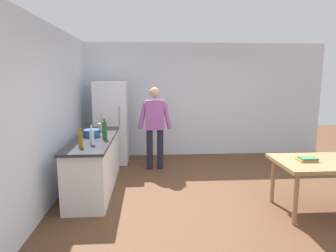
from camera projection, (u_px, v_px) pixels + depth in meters
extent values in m
plane|color=brown|center=(221.00, 205.00, 4.41)|extent=(14.00, 14.00, 0.00)
cube|color=silver|center=(192.00, 100.00, 7.14)|extent=(6.40, 0.12, 2.70)
cube|color=silver|center=(43.00, 116.00, 4.21)|extent=(0.12, 5.60, 2.70)
cube|color=white|center=(95.00, 164.00, 4.99)|extent=(0.60, 2.12, 0.86)
cube|color=#2D2D33|center=(94.00, 139.00, 4.92)|extent=(0.64, 2.20, 0.04)
cube|color=white|center=(111.00, 123.00, 6.50)|extent=(0.70, 0.64, 1.80)
cylinder|color=#B2B2B7|center=(120.00, 116.00, 6.14)|extent=(0.02, 0.02, 0.40)
cylinder|color=#1E1E2D|center=(150.00, 149.00, 6.09)|extent=(0.13, 0.13, 0.84)
cylinder|color=#1E1E2D|center=(160.00, 149.00, 6.11)|extent=(0.13, 0.13, 0.84)
cube|color=#99519E|center=(155.00, 115.00, 5.98)|extent=(0.38, 0.22, 0.60)
sphere|color=tan|center=(155.00, 93.00, 5.91)|extent=(0.22, 0.22, 0.22)
cylinder|color=#99519E|center=(142.00, 116.00, 5.93)|extent=(0.20, 0.09, 0.55)
cylinder|color=#99519E|center=(167.00, 116.00, 5.96)|extent=(0.20, 0.09, 0.55)
cube|color=#9E754C|center=(327.00, 162.00, 4.09)|extent=(1.40, 0.90, 0.05)
cylinder|color=#9E754C|center=(296.00, 199.00, 3.77)|extent=(0.06, 0.06, 0.70)
cylinder|color=#9E754C|center=(273.00, 180.00, 4.46)|extent=(0.06, 0.06, 0.70)
cylinder|color=#285193|center=(92.00, 133.00, 4.99)|extent=(0.28, 0.28, 0.12)
cube|color=black|center=(81.00, 132.00, 4.98)|extent=(0.06, 0.03, 0.02)
cube|color=black|center=(102.00, 132.00, 5.00)|extent=(0.06, 0.03, 0.02)
cylinder|color=tan|center=(101.00, 127.00, 5.52)|extent=(0.11, 0.11, 0.14)
cylinder|color=olive|center=(102.00, 120.00, 5.51)|extent=(0.02, 0.05, 0.22)
cylinder|color=olive|center=(101.00, 120.00, 5.49)|extent=(0.02, 0.04, 0.22)
cylinder|color=#1E5123|center=(105.00, 131.00, 4.75)|extent=(0.08, 0.08, 0.28)
cylinder|color=#1E5123|center=(104.00, 121.00, 4.72)|extent=(0.03, 0.03, 0.06)
cylinder|color=#996619|center=(81.00, 140.00, 4.22)|extent=(0.06, 0.06, 0.22)
cylinder|color=#996619|center=(80.00, 130.00, 4.19)|extent=(0.03, 0.03, 0.06)
cylinder|color=silver|center=(92.00, 137.00, 4.39)|extent=(0.07, 0.07, 0.24)
cylinder|color=silver|center=(91.00, 127.00, 4.36)|extent=(0.03, 0.03, 0.06)
cube|color=orange|center=(306.00, 160.00, 4.08)|extent=(0.24, 0.18, 0.03)
cube|color=#387A47|center=(308.00, 158.00, 4.06)|extent=(0.23, 0.16, 0.03)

